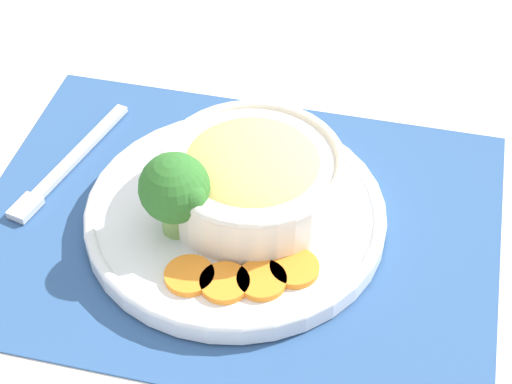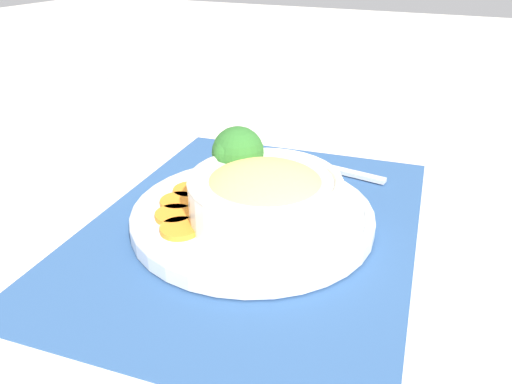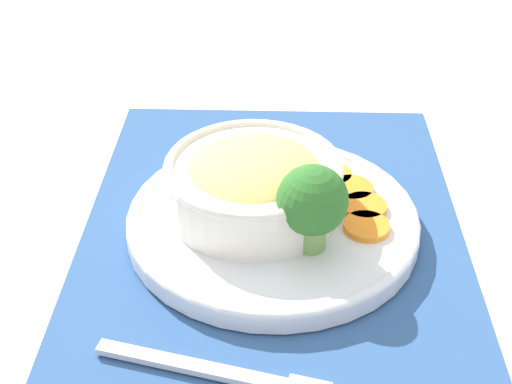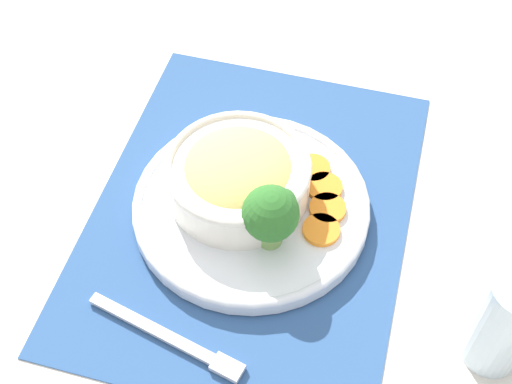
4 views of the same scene
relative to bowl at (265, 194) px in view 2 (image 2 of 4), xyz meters
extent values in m
plane|color=beige|center=(0.01, 0.02, -0.05)|extent=(4.00, 4.00, 0.00)
cube|color=#2D5184|center=(0.01, 0.02, -0.05)|extent=(0.52, 0.41, 0.00)
cylinder|color=silver|center=(0.01, 0.02, -0.04)|extent=(0.27, 0.27, 0.02)
torus|color=silver|center=(0.01, 0.02, -0.03)|extent=(0.28, 0.28, 0.01)
cylinder|color=silver|center=(0.00, 0.00, -0.01)|extent=(0.17, 0.17, 0.05)
torus|color=silver|center=(0.00, 0.00, 0.02)|extent=(0.17, 0.17, 0.01)
ellipsoid|color=#EAC66B|center=(0.00, 0.00, 0.00)|extent=(0.14, 0.14, 0.05)
cylinder|color=#759E51|center=(0.05, 0.06, -0.02)|extent=(0.03, 0.03, 0.03)
sphere|color=#2D6B28|center=(0.05, 0.06, 0.02)|extent=(0.06, 0.06, 0.06)
sphere|color=#2D6B28|center=(0.03, 0.07, 0.02)|extent=(0.03, 0.03, 0.03)
sphere|color=#2D6B28|center=(0.07, 0.05, 0.02)|extent=(0.02, 0.02, 0.02)
cylinder|color=orange|center=(0.02, 0.11, -0.03)|extent=(0.04, 0.04, 0.01)
cylinder|color=orange|center=(-0.01, 0.10, -0.03)|extent=(0.04, 0.04, 0.01)
cylinder|color=orange|center=(-0.04, 0.09, -0.03)|extent=(0.04, 0.04, 0.01)
cylinder|color=orange|center=(-0.06, 0.07, -0.03)|extent=(0.04, 0.04, 0.01)
cylinder|color=silver|center=(0.08, 0.31, 0.01)|extent=(0.06, 0.06, 0.13)
cylinder|color=silver|center=(0.08, 0.31, -0.01)|extent=(0.05, 0.05, 0.08)
cube|color=silver|center=(0.19, -0.01, -0.04)|extent=(0.03, 0.18, 0.01)
cube|color=silver|center=(0.20, 0.07, -0.04)|extent=(0.02, 0.03, 0.01)
camera|label=1|loc=(-0.19, 0.53, 0.52)|focal=60.00mm
camera|label=2|loc=(-0.44, -0.19, 0.24)|focal=35.00mm
camera|label=3|loc=(0.54, 0.08, 0.37)|focal=50.00mm
camera|label=4|loc=(0.47, 0.20, 0.63)|focal=50.00mm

